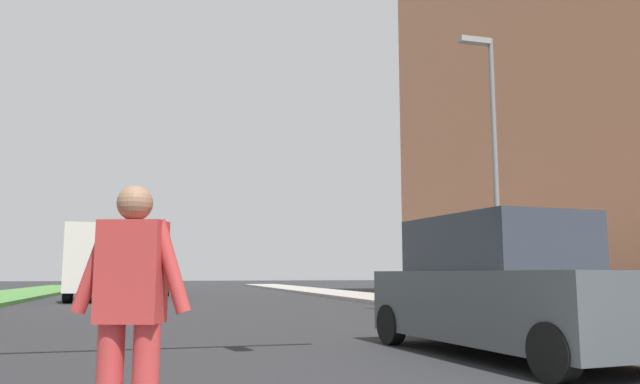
{
  "coord_description": "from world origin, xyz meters",
  "views": [
    {
      "loc": [
        -0.77,
        3.77,
        1.15
      ],
      "look_at": [
        2.4,
        15.62,
        2.82
      ],
      "focal_mm": 33.53,
      "sensor_mm": 36.0,
      "label": 1
    }
  ],
  "objects_px": {
    "street_lamp_right": "(491,146)",
    "sedan_midblock": "(149,280)",
    "pedestrian_performer": "(131,309)",
    "sedan_far_horizon": "(119,278)",
    "truck_box_delivery": "(102,262)",
    "sedan_distant": "(109,279)",
    "suv_crossing": "(504,289)"
  },
  "relations": [
    {
      "from": "pedestrian_performer",
      "to": "street_lamp_right",
      "type": "bearing_deg",
      "value": 49.58
    },
    {
      "from": "pedestrian_performer",
      "to": "suv_crossing",
      "type": "distance_m",
      "value": 6.16
    },
    {
      "from": "suv_crossing",
      "to": "truck_box_delivery",
      "type": "relative_size",
      "value": 0.77
    },
    {
      "from": "sedan_distant",
      "to": "sedan_far_horizon",
      "type": "relative_size",
      "value": 1.05
    },
    {
      "from": "street_lamp_right",
      "to": "sedan_distant",
      "type": "xyz_separation_m",
      "value": [
        -11.49,
        23.69,
        -3.8
      ]
    },
    {
      "from": "sedan_midblock",
      "to": "sedan_distant",
      "type": "height_order",
      "value": "sedan_midblock"
    },
    {
      "from": "pedestrian_performer",
      "to": "sedan_far_horizon",
      "type": "distance_m",
      "value": 42.55
    },
    {
      "from": "suv_crossing",
      "to": "truck_box_delivery",
      "type": "height_order",
      "value": "truck_box_delivery"
    },
    {
      "from": "sedan_midblock",
      "to": "street_lamp_right",
      "type": "bearing_deg",
      "value": -59.6
    },
    {
      "from": "street_lamp_right",
      "to": "pedestrian_performer",
      "type": "height_order",
      "value": "street_lamp_right"
    },
    {
      "from": "pedestrian_performer",
      "to": "sedan_midblock",
      "type": "bearing_deg",
      "value": 90.67
    },
    {
      "from": "pedestrian_performer",
      "to": "sedan_far_horizon",
      "type": "height_order",
      "value": "pedestrian_performer"
    },
    {
      "from": "pedestrian_performer",
      "to": "truck_box_delivery",
      "type": "relative_size",
      "value": 0.27
    },
    {
      "from": "street_lamp_right",
      "to": "truck_box_delivery",
      "type": "distance_m",
      "value": 17.34
    },
    {
      "from": "sedan_midblock",
      "to": "sedan_far_horizon",
      "type": "height_order",
      "value": "sedan_midblock"
    },
    {
      "from": "pedestrian_performer",
      "to": "suv_crossing",
      "type": "height_order",
      "value": "suv_crossing"
    },
    {
      "from": "suv_crossing",
      "to": "sedan_far_horizon",
      "type": "height_order",
      "value": "suv_crossing"
    },
    {
      "from": "sedan_far_horizon",
      "to": "truck_box_delivery",
      "type": "relative_size",
      "value": 0.72
    },
    {
      "from": "pedestrian_performer",
      "to": "sedan_midblock",
      "type": "distance_m",
      "value": 25.85
    },
    {
      "from": "truck_box_delivery",
      "to": "sedan_distant",
      "type": "bearing_deg",
      "value": 92.65
    },
    {
      "from": "street_lamp_right",
      "to": "suv_crossing",
      "type": "relative_size",
      "value": 1.57
    },
    {
      "from": "pedestrian_performer",
      "to": "sedan_far_horizon",
      "type": "xyz_separation_m",
      "value": [
        -2.64,
        42.46,
        -0.16
      ]
    },
    {
      "from": "sedan_midblock",
      "to": "truck_box_delivery",
      "type": "bearing_deg",
      "value": -127.84
    },
    {
      "from": "pedestrian_performer",
      "to": "suv_crossing",
      "type": "bearing_deg",
      "value": 37.41
    },
    {
      "from": "truck_box_delivery",
      "to": "suv_crossing",
      "type": "bearing_deg",
      "value": -70.16
    },
    {
      "from": "sedan_distant",
      "to": "pedestrian_performer",
      "type": "bearing_deg",
      "value": -85.48
    },
    {
      "from": "sedan_midblock",
      "to": "sedan_far_horizon",
      "type": "relative_size",
      "value": 1.03
    },
    {
      "from": "pedestrian_performer",
      "to": "sedan_far_horizon",
      "type": "relative_size",
      "value": 0.38
    },
    {
      "from": "street_lamp_right",
      "to": "sedan_midblock",
      "type": "bearing_deg",
      "value": 120.4
    },
    {
      "from": "sedan_midblock",
      "to": "sedan_distant",
      "type": "distance_m",
      "value": 8.52
    },
    {
      "from": "sedan_distant",
      "to": "truck_box_delivery",
      "type": "xyz_separation_m",
      "value": [
        0.49,
        -10.62,
        0.84
      ]
    },
    {
      "from": "pedestrian_performer",
      "to": "suv_crossing",
      "type": "relative_size",
      "value": 0.35
    }
  ]
}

